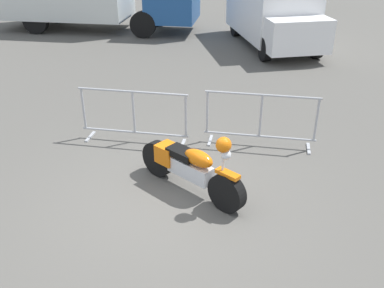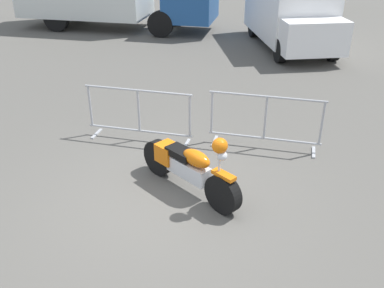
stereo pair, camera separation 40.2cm
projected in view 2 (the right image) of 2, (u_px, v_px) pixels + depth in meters
name	position (u px, v px, depth m)	size (l,w,h in m)	color
ground_plane	(163.00, 202.00, 6.69)	(120.00, 120.00, 0.00)	#54514C
motorcycle	(189.00, 166.00, 6.76)	(1.76, 1.47, 1.20)	black
crowd_barrier_near	(139.00, 114.00, 8.32)	(2.14, 0.66, 1.07)	#9EA0A5
crowd_barrier_far	(265.00, 121.00, 8.04)	(2.14, 0.66, 1.07)	#9EA0A5
delivery_van	(290.00, 9.00, 14.33)	(3.16, 5.33, 2.31)	white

